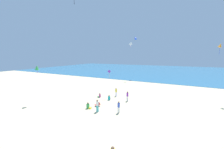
# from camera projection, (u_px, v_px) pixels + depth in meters

# --- Properties ---
(ground_plane) EXTENTS (120.00, 120.00, 0.00)m
(ground_plane) POSITION_uv_depth(u_px,v_px,m) (121.00, 106.00, 17.16)
(ground_plane) COLOR beige
(ocean_water) EXTENTS (120.00, 60.00, 0.05)m
(ocean_water) POSITION_uv_depth(u_px,v_px,m) (158.00, 70.00, 59.22)
(ocean_water) COLOR teal
(ocean_water) RESTS_ON ground_plane
(beach_chair_mid_beach) EXTENTS (0.81, 0.82, 0.55)m
(beach_chair_mid_beach) POSITION_uv_depth(u_px,v_px,m) (98.00, 104.00, 17.00)
(beach_chair_mid_beach) COLOR #D13D3D
(beach_chair_mid_beach) RESTS_ON ground_plane
(person_0) EXTENTS (0.39, 0.39, 1.41)m
(person_0) POSITION_uv_depth(u_px,v_px,m) (119.00, 106.00, 14.90)
(person_0) COLOR white
(person_0) RESTS_ON ground_plane
(person_1) EXTENTS (0.38, 0.38, 1.45)m
(person_1) POSITION_uv_depth(u_px,v_px,m) (127.00, 96.00, 18.82)
(person_1) COLOR white
(person_1) RESTS_ON ground_plane
(person_2) EXTENTS (0.32, 0.32, 1.49)m
(person_2) POSITION_uv_depth(u_px,v_px,m) (97.00, 105.00, 15.20)
(person_2) COLOR #19ADB2
(person_2) RESTS_ON ground_plane
(person_3) EXTENTS (0.45, 0.66, 0.76)m
(person_3) POSITION_uv_depth(u_px,v_px,m) (109.00, 98.00, 19.38)
(person_3) COLOR #19ADB2
(person_3) RESTS_ON ground_plane
(person_5) EXTENTS (0.67, 0.42, 0.80)m
(person_5) POSITION_uv_depth(u_px,v_px,m) (88.00, 106.00, 16.20)
(person_5) COLOR green
(person_5) RESTS_ON ground_plane
(person_6) EXTENTS (0.36, 0.36, 1.39)m
(person_6) POSITION_uv_depth(u_px,v_px,m) (116.00, 91.00, 21.09)
(person_6) COLOR blue
(person_6) RESTS_ON ground_plane
(person_7) EXTENTS (0.61, 0.48, 0.69)m
(person_7) POSITION_uv_depth(u_px,v_px,m) (100.00, 96.00, 20.57)
(person_7) COLOR #D8599E
(person_7) RESTS_ON ground_plane
(kite_orange) EXTENTS (0.72, 0.65, 1.69)m
(kite_orange) POSITION_uv_depth(u_px,v_px,m) (220.00, 45.00, 18.25)
(kite_orange) COLOR orange
(kite_purple) EXTENTS (0.37, 0.45, 1.50)m
(kite_purple) POSITION_uv_depth(u_px,v_px,m) (109.00, 72.00, 20.48)
(kite_purple) COLOR purple
(kite_blue) EXTENTS (1.38, 1.27, 1.77)m
(kite_blue) POSITION_uv_depth(u_px,v_px,m) (135.00, 38.00, 37.76)
(kite_blue) COLOR blue
(kite_green) EXTENTS (0.69, 0.58, 1.11)m
(kite_green) POSITION_uv_depth(u_px,v_px,m) (37.00, 68.00, 17.65)
(kite_green) COLOR green
(kite_white) EXTENTS (0.66, 0.94, 1.41)m
(kite_white) POSITION_uv_depth(u_px,v_px,m) (131.00, 44.00, 35.09)
(kite_white) COLOR white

